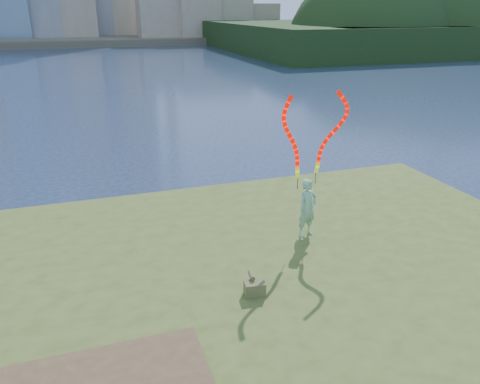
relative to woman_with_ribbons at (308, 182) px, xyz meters
name	(u,v)px	position (x,y,z in m)	size (l,w,h in m)	color
ground	(203,306)	(-2.97, -1.03, -2.24)	(320.00, 320.00, 0.00)	#192640
grassy_knoll	(235,362)	(-2.97, -3.33, -1.90)	(20.00, 18.00, 0.80)	#3C4C1B
far_shore	(85,37)	(-2.97, 93.97, -1.64)	(320.00, 40.00, 1.20)	#484335
wooded_hill	(450,45)	(56.60, 58.92, -2.08)	(78.00, 50.00, 63.00)	black
woman_with_ribbons	(308,182)	(0.00, 0.00, 0.00)	(1.92, 0.67, 3.90)	#1B6D2E
canvas_bag	(254,288)	(-2.16, -2.10, -1.28)	(0.44, 0.50, 0.39)	#454324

